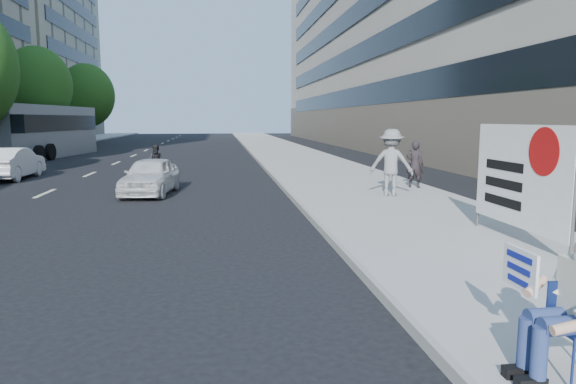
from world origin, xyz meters
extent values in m
plane|color=black|center=(0.00, 0.00, 0.00)|extent=(160.00, 160.00, 0.00)
cube|color=#AAA69F|center=(4.00, 20.00, 0.07)|extent=(5.00, 120.00, 0.15)
cube|color=#A3988C|center=(17.00, 32.00, 10.00)|extent=(14.00, 70.00, 20.00)
cylinder|color=#382616|center=(-13.70, 30.00, 1.49)|extent=(0.30, 0.30, 2.97)
ellipsoid|color=#234E14|center=(-13.70, 30.00, 4.89)|extent=(4.80, 4.80, 5.52)
cylinder|color=#382616|center=(-13.70, 44.00, 1.31)|extent=(0.30, 0.30, 2.62)
ellipsoid|color=#234E14|center=(-13.70, 44.00, 4.79)|extent=(5.40, 5.40, 6.21)
cylinder|color=navy|center=(2.22, -6.03, 0.38)|extent=(0.02, 0.02, 0.45)
cylinder|color=navy|center=(2.22, -5.67, 0.38)|extent=(0.02, 0.02, 0.45)
cube|color=navy|center=(2.40, -5.66, 0.80)|extent=(0.40, 0.02, 0.40)
cylinder|color=navy|center=(2.18, -5.95, 0.70)|extent=(0.44, 0.17, 0.17)
cylinder|color=navy|center=(1.96, -5.95, 0.47)|extent=(0.14, 0.14, 0.46)
cube|color=black|center=(1.90, -5.95, 0.20)|extent=(0.26, 0.11, 0.10)
cylinder|color=navy|center=(2.18, -5.75, 0.70)|extent=(0.44, 0.17, 0.17)
cylinder|color=navy|center=(1.96, -5.75, 0.47)|extent=(0.14, 0.14, 0.46)
cube|color=black|center=(1.90, -5.75, 0.20)|extent=(0.26, 0.11, 0.10)
cylinder|color=tan|center=(2.10, -6.09, 0.75)|extent=(0.29, 0.09, 0.14)
cylinder|color=beige|center=(2.35, -5.59, 0.98)|extent=(0.26, 0.20, 0.32)
cylinder|color=tan|center=(2.22, -5.45, 0.88)|extent=(0.30, 0.21, 0.18)
cube|color=white|center=(2.15, -5.30, 1.01)|extent=(0.03, 0.55, 0.40)
imported|color=slate|center=(4.36, 4.98, 1.16)|extent=(1.49, 1.22, 2.01)
imported|color=black|center=(5.80, 6.75, 0.94)|extent=(0.69, 0.62, 1.58)
cylinder|color=#4C4C4C|center=(4.80, -2.48, 1.25)|extent=(0.06, 0.06, 2.20)
cylinder|color=#4C4C4C|center=(4.80, 0.52, 1.25)|extent=(0.06, 0.06, 2.20)
cube|color=white|center=(4.78, -0.98, 1.40)|extent=(0.04, 3.00, 1.90)
cylinder|color=#A50C0C|center=(4.75, -1.68, 1.90)|extent=(0.01, 0.84, 0.84)
cube|color=black|center=(4.75, -0.48, 1.55)|extent=(0.01, 1.30, 0.18)
cube|color=black|center=(4.75, -0.48, 1.20)|extent=(0.01, 1.30, 0.18)
cube|color=black|center=(4.75, -0.48, 0.85)|extent=(0.01, 1.30, 0.18)
imported|color=silver|center=(-3.00, 7.37, 0.61)|extent=(1.84, 3.71, 1.22)
imported|color=silver|center=(-9.20, 12.52, 0.65)|extent=(1.40, 3.97, 1.31)
cylinder|color=black|center=(-3.31, 11.30, 0.32)|extent=(0.18, 0.65, 0.64)
cylinder|color=black|center=(-3.31, 12.70, 0.32)|extent=(0.18, 0.65, 0.64)
cube|color=black|center=(-3.31, 12.00, 0.55)|extent=(0.37, 1.22, 0.35)
imported|color=black|center=(-3.31, 11.90, 0.71)|extent=(0.74, 0.61, 1.42)
cube|color=slate|center=(-12.04, 25.12, 1.65)|extent=(4.05, 12.22, 3.30)
cube|color=black|center=(-13.31, 25.12, 2.20)|extent=(1.57, 11.41, 1.00)
cube|color=black|center=(-10.77, 25.12, 2.20)|extent=(1.57, 11.41, 1.00)
cube|color=black|center=(-12.04, 19.10, 2.20)|extent=(2.39, 0.37, 1.00)
cylinder|color=black|center=(-10.79, 20.62, 0.50)|extent=(0.38, 1.02, 1.00)
cylinder|color=black|center=(-13.29, 22.62, 0.50)|extent=(0.38, 1.02, 1.00)
cylinder|color=black|center=(-10.79, 22.62, 0.50)|extent=(0.38, 1.02, 1.00)
cylinder|color=black|center=(-13.29, 28.62, 0.50)|extent=(0.38, 1.02, 1.00)
cylinder|color=black|center=(-10.79, 28.62, 0.50)|extent=(0.38, 1.02, 1.00)
cylinder|color=black|center=(-13.29, 30.12, 0.50)|extent=(0.38, 1.02, 1.00)
cylinder|color=black|center=(-10.79, 30.12, 0.50)|extent=(0.38, 1.02, 1.00)
camera|label=1|loc=(-0.72, -9.77, 2.45)|focal=32.00mm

